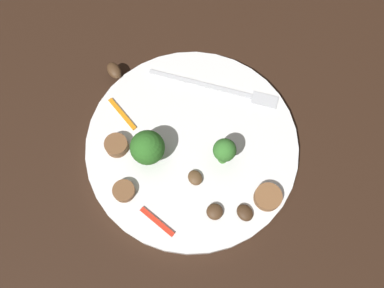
# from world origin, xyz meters

# --- Properties ---
(ground_plane) EXTENTS (1.40, 1.40, 0.00)m
(ground_plane) POSITION_xyz_m (0.00, 0.00, 0.00)
(ground_plane) COLOR black
(plate) EXTENTS (0.28, 0.28, 0.02)m
(plate) POSITION_xyz_m (0.00, 0.00, 0.01)
(plate) COLOR white
(plate) RESTS_ON ground_plane
(fork) EXTENTS (0.18, 0.05, 0.00)m
(fork) POSITION_xyz_m (0.04, 0.08, 0.02)
(fork) COLOR silver
(fork) RESTS_ON plate
(broccoli_floret_0) EXTENTS (0.04, 0.04, 0.05)m
(broccoli_floret_0) POSITION_xyz_m (-0.05, -0.02, 0.05)
(broccoli_floret_0) COLOR #347525
(broccoli_floret_0) RESTS_ON plate
(broccoli_floret_1) EXTENTS (0.03, 0.03, 0.05)m
(broccoli_floret_1) POSITION_xyz_m (0.04, -0.02, 0.05)
(broccoli_floret_1) COLOR #408630
(broccoli_floret_1) RESTS_ON plate
(sausage_slice_0) EXTENTS (0.04, 0.04, 0.01)m
(sausage_slice_0) POSITION_xyz_m (-0.08, -0.07, 0.02)
(sausage_slice_0) COLOR brown
(sausage_slice_0) RESTS_ON plate
(sausage_slice_1) EXTENTS (0.04, 0.04, 0.02)m
(sausage_slice_1) POSITION_xyz_m (-0.10, -0.01, 0.02)
(sausage_slice_1) COLOR brown
(sausage_slice_1) RESTS_ON plate
(sausage_slice_2) EXTENTS (0.05, 0.05, 0.01)m
(sausage_slice_2) POSITION_xyz_m (0.10, -0.07, 0.02)
(sausage_slice_2) COLOR brown
(sausage_slice_2) RESTS_ON plate
(mushroom_0) EXTENTS (0.03, 0.03, 0.01)m
(mushroom_0) POSITION_xyz_m (0.07, -0.09, 0.02)
(mushroom_0) COLOR #422B19
(mushroom_0) RESTS_ON plate
(mushroom_1) EXTENTS (0.03, 0.03, 0.01)m
(mushroom_1) POSITION_xyz_m (-0.11, 0.10, 0.02)
(mushroom_1) COLOR #4C331E
(mushroom_1) RESTS_ON plate
(mushroom_2) EXTENTS (0.03, 0.03, 0.01)m
(mushroom_2) POSITION_xyz_m (0.01, -0.05, 0.02)
(mushroom_2) COLOR brown
(mushroom_2) RESTS_ON plate
(mushroom_3) EXTENTS (0.03, 0.03, 0.01)m
(mushroom_3) POSITION_xyz_m (0.03, -0.09, 0.02)
(mushroom_3) COLOR #4C331E
(mushroom_3) RESTS_ON plate
(pepper_strip_0) EXTENTS (0.04, 0.04, 0.00)m
(pepper_strip_0) POSITION_xyz_m (-0.04, -0.10, 0.02)
(pepper_strip_0) COLOR red
(pepper_strip_0) RESTS_ON plate
(pepper_strip_1) EXTENTS (0.04, 0.05, 0.00)m
(pepper_strip_1) POSITION_xyz_m (-0.09, 0.04, 0.02)
(pepper_strip_1) COLOR orange
(pepper_strip_1) RESTS_ON plate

